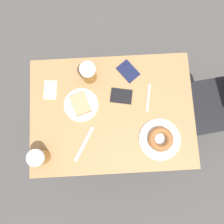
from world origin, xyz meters
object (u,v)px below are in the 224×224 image
at_px(beer_mug_center, 39,157).
at_px(passport_near_edge, 128,71).
at_px(plate_with_cake, 81,104).
at_px(beer_mug_left, 89,73).
at_px(plate_with_donut, 160,139).
at_px(napkin_folded, 50,90).
at_px(fork, 148,98).
at_px(passport_far_edge, 121,96).
at_px(knife, 84,144).

xyz_separation_m(beer_mug_center, passport_near_edge, (-0.48, 0.51, -0.07)).
relative_size(plate_with_cake, beer_mug_left, 1.43).
relative_size(plate_with_donut, napkin_folded, 2.04).
bearing_deg(plate_with_cake, fork, 93.35).
distance_m(plate_with_donut, napkin_folded, 0.71).
relative_size(beer_mug_center, fork, 0.85).
distance_m(beer_mug_center, passport_near_edge, 0.71).
bearing_deg(beer_mug_center, passport_near_edge, 133.04).
distance_m(fork, passport_near_edge, 0.20).
xyz_separation_m(fork, passport_far_edge, (-0.02, -0.16, 0.00)).
bearing_deg(plate_with_donut, passport_near_edge, -159.77).
distance_m(beer_mug_left, beer_mug_center, 0.54).
relative_size(napkin_folded, fork, 0.71).
distance_m(plate_with_donut, passport_near_edge, 0.44).
relative_size(knife, passport_near_edge, 1.27).
xyz_separation_m(beer_mug_center, napkin_folded, (-0.39, 0.04, -0.07)).
distance_m(plate_with_donut, beer_mug_center, 0.67).
bearing_deg(napkin_folded, fork, 82.34).
relative_size(plate_with_cake, plate_with_donut, 0.84).
bearing_deg(passport_far_edge, beer_mug_left, -125.25).
distance_m(plate_with_cake, plate_with_donut, 0.50).
relative_size(beer_mug_center, knife, 0.72).
bearing_deg(beer_mug_left, knife, -6.94).
height_order(plate_with_donut, beer_mug_left, beer_mug_left).
xyz_separation_m(beer_mug_left, napkin_folded, (0.07, -0.24, -0.07)).
xyz_separation_m(fork, passport_near_edge, (-0.17, -0.11, 0.00)).
xyz_separation_m(plate_with_donut, passport_near_edge, (-0.42, -0.15, -0.02)).
relative_size(napkin_folded, passport_near_edge, 0.76).
relative_size(plate_with_donut, fork, 1.44).
bearing_deg(plate_with_cake, plate_with_donut, 63.11).
distance_m(knife, passport_far_edge, 0.36).
height_order(beer_mug_left, napkin_folded, beer_mug_left).
height_order(plate_with_donut, passport_near_edge, plate_with_donut).
height_order(passport_near_edge, passport_far_edge, same).
xyz_separation_m(knife, passport_near_edge, (-0.42, 0.28, 0.00)).
bearing_deg(fork, beer_mug_left, -113.31).
distance_m(plate_with_cake, beer_mug_center, 0.37).
xyz_separation_m(beer_mug_left, passport_far_edge, (0.13, 0.18, -0.07)).
bearing_deg(fork, plate_with_donut, 10.21).
bearing_deg(beer_mug_left, napkin_folded, -73.91).
height_order(plate_with_donut, fork, plate_with_donut).
distance_m(beer_mug_center, passport_far_edge, 0.57).
bearing_deg(plate_with_donut, fork, -169.79).
distance_m(beer_mug_left, knife, 0.41).
relative_size(plate_with_donut, passport_far_edge, 1.71).
bearing_deg(plate_with_cake, knife, 2.14).
bearing_deg(knife, fork, 122.83).
height_order(knife, passport_near_edge, passport_near_edge).
bearing_deg(napkin_folded, passport_far_edge, 81.92).
bearing_deg(napkin_folded, knife, 30.04).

